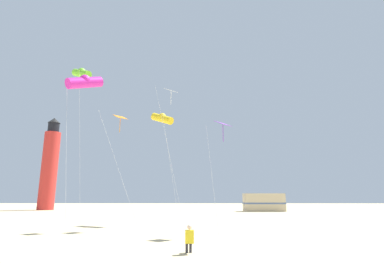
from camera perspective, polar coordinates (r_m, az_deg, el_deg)
The scene contains 9 objects.
kite_flyer_standing at distance 12.88m, azimuth -0.53°, elevation -19.90°, with size 0.38×0.53×1.16m.
kite_tube_magenta at distance 20.80m, azimuth -20.09°, elevation 9.10°, with size 2.20×2.38×10.36m.
kite_diamond_violet at distance 19.24m, azimuth 5.90°, elevation 0.92°, with size 1.71×1.71×7.16m.
kite_tube_gold at distance 27.68m, azimuth -5.80°, elevation 2.66°, with size 2.88×2.70×10.18m.
kite_tube_lime at distance 30.09m, azimuth -20.63°, elevation 10.64°, with size 2.44×2.01×14.38m.
kite_diamond_orange at distance 22.96m, azimuth -13.76°, elevation 2.11°, with size 3.02×2.61×8.45m.
kite_diamond_white at distance 24.52m, azimuth -4.11°, elevation 7.02°, with size 2.40×1.85×11.15m.
lighthouse_distant at distance 59.70m, azimuth -25.91°, elevation -5.87°, with size 2.80×2.80×16.80m.
rv_van_tan at distance 49.71m, azimuth 13.77°, elevation -13.14°, with size 6.56×2.68×2.80m.
Camera 1 is at (2.28, -5.93, 2.28)m, focal length 27.47 mm.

